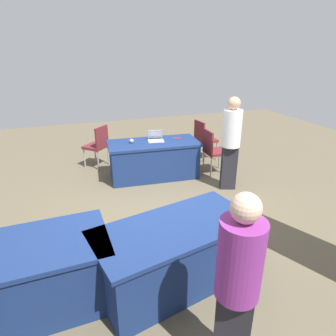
{
  "coord_description": "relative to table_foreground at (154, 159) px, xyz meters",
  "views": [
    {
      "loc": [
        1.13,
        3.63,
        2.56
      ],
      "look_at": [
        -0.19,
        -0.15,
        0.9
      ],
      "focal_mm": 31.45,
      "sensor_mm": 36.0,
      "label": 1
    }
  ],
  "objects": [
    {
      "name": "chair_tucked_left",
      "position": [
        -1.24,
        0.25,
        0.17
      ],
      "size": [
        0.45,
        0.45,
        0.96
      ],
      "rotation": [
        0.0,
        0.0,
        1.54
      ],
      "color": "#9E9993",
      "rests_on": "ground"
    },
    {
      "name": "chair_near_front",
      "position": [
        1.02,
        -0.95,
        0.16
      ],
      "size": [
        0.62,
        0.62,
        0.95
      ],
      "rotation": [
        0.0,
        0.0,
        3.94
      ],
      "color": "#9E9993",
      "rests_on": "ground"
    },
    {
      "name": "table_foreground",
      "position": [
        0.0,
        0.0,
        0.0
      ],
      "size": [
        1.9,
        0.98,
        0.76
      ],
      "rotation": [
        0.0,
        0.0,
        -0.08
      ],
      "color": "navy",
      "rests_on": "ground"
    },
    {
      "name": "ground_plane",
      "position": [
        0.48,
        1.89,
        -0.38
      ],
      "size": [
        14.4,
        14.4,
        0.0
      ],
      "primitive_type": "plane",
      "color": "brown"
    },
    {
      "name": "scissors_red",
      "position": [
        -0.56,
        -0.09,
        0.38
      ],
      "size": [
        0.17,
        0.12,
        0.01
      ],
      "primitive_type": "cube",
      "rotation": [
        0.0,
        0.0,
        2.63
      ],
      "color": "red",
      "rests_on": "table_foreground"
    },
    {
      "name": "chair_by_pillar",
      "position": [
        -1.43,
        -0.61,
        0.16
      ],
      "size": [
        0.49,
        0.49,
        0.95
      ],
      "rotation": [
        0.0,
        0.0,
        1.69
      ],
      "color": "#9E9993",
      "rests_on": "ground"
    },
    {
      "name": "yarn_ball",
      "position": [
        0.44,
        -0.07,
        0.42
      ],
      "size": [
        0.09,
        0.09,
        0.09
      ],
      "primitive_type": "sphere",
      "color": "gray",
      "rests_on": "table_foreground"
    },
    {
      "name": "person_attendee_standing",
      "position": [
        0.56,
        4.07,
        0.55
      ],
      "size": [
        0.47,
        0.47,
        1.67
      ],
      "rotation": [
        0.0,
        0.0,
        5.69
      ],
      "color": "#26262D",
      "rests_on": "ground"
    },
    {
      "name": "table_back_left",
      "position": [
        0.65,
        2.98,
        0.0
      ],
      "size": [
        1.93,
        1.22,
        0.76
      ],
      "rotation": [
        0.0,
        0.0,
        0.21
      ],
      "color": "navy",
      "rests_on": "ground"
    },
    {
      "name": "laptop_silver",
      "position": [
        -0.07,
        -0.07,
        0.42
      ],
      "size": [
        0.37,
        0.35,
        0.21
      ],
      "rotation": [
        0.0,
        0.0,
        -0.19
      ],
      "color": "silver",
      "rests_on": "table_foreground"
    },
    {
      "name": "person_presenter",
      "position": [
        -1.19,
        1.01,
        0.6
      ],
      "size": [
        0.43,
        0.43,
        1.76
      ],
      "rotation": [
        0.0,
        0.0,
        2.8
      ],
      "color": "#26262D",
      "rests_on": "ground"
    },
    {
      "name": "table_mid_left",
      "position": [
        2.14,
        2.83,
        0.0
      ],
      "size": [
        1.59,
        0.97,
        0.76
      ],
      "rotation": [
        0.0,
        0.0,
        0.04
      ],
      "color": "navy",
      "rests_on": "ground"
    }
  ]
}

